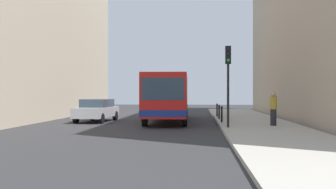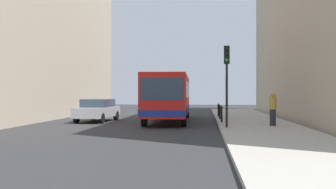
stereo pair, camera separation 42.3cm
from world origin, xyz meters
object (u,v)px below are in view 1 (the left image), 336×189
car_beside_bus (97,110)px  bollard_near (222,114)px  bollard_far (217,110)px  bus (168,95)px  bollard_mid (219,112)px  pedestrian_near_signal (273,109)px  traffic_light (228,71)px

car_beside_bus → bollard_near: size_ratio=4.75×
bollard_near → bollard_far: bearing=90.0°
bollard_near → bus: bearing=142.0°
bollard_mid → bollard_far: bearing=90.0°
bus → bollard_mid: (3.39, 0.17, -1.10)m
car_beside_bus → pedestrian_near_signal: (10.62, -4.05, 0.26)m
bollard_mid → bollard_far: 2.82m
bollard_near → bollard_mid: 2.82m
bus → pedestrian_near_signal: (5.97, -4.92, -0.68)m
pedestrian_near_signal → bollard_near: bearing=40.0°
bus → bollard_far: bearing=-139.9°
car_beside_bus → traffic_light: bearing=151.0°
bus → bollard_mid: bearing=-178.4°
bollard_far → pedestrian_near_signal: (2.58, -7.91, 0.42)m
car_beside_bus → pedestrian_near_signal: size_ratio=2.53×
bus → bollard_far: bus is taller
car_beside_bus → pedestrian_near_signal: pedestrian_near_signal is taller
bollard_near → bollard_far: (0.00, 5.64, 0.00)m
bollard_mid → pedestrian_near_signal: bearing=-63.1°
bollard_near → pedestrian_near_signal: 3.46m
bollard_near → bollard_far: size_ratio=1.00×
bollard_mid → car_beside_bus: bearing=-172.6°
bollard_far → pedestrian_near_signal: 8.33m
bollard_near → pedestrian_near_signal: pedestrian_near_signal is taller
bollard_mid → bollard_near: bearing=-90.0°
bollard_far → car_beside_bus: bearing=-154.4°
car_beside_bus → bollard_far: size_ratio=4.75×
traffic_light → bollard_mid: size_ratio=4.32×
bus → bollard_near: bearing=140.7°
bollard_near → car_beside_bus: bearing=167.5°
traffic_light → pedestrian_near_signal: size_ratio=2.29×
car_beside_bus → bollard_near: bearing=171.6°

